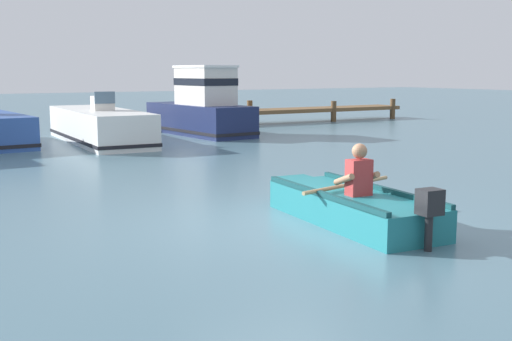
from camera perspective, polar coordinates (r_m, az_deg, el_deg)
name	(u,v)px	position (r m, az deg, el deg)	size (l,w,h in m)	color
ground_plane	(282,223)	(9.45, 2.34, -4.70)	(120.00, 120.00, 0.00)	slate
wooden_dock	(258,112)	(27.27, 0.19, 5.23)	(14.66, 1.64, 0.96)	brown
rowboat_with_person	(349,205)	(9.56, 8.28, -3.07)	(1.96, 3.72, 1.19)	#1E727A
moored_boat_white	(100,127)	(20.71, -13.69, 3.79)	(2.05, 6.34, 1.60)	white
moored_boat_navy	(201,109)	(22.69, -4.89, 5.43)	(2.10, 5.10, 2.40)	#19234C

